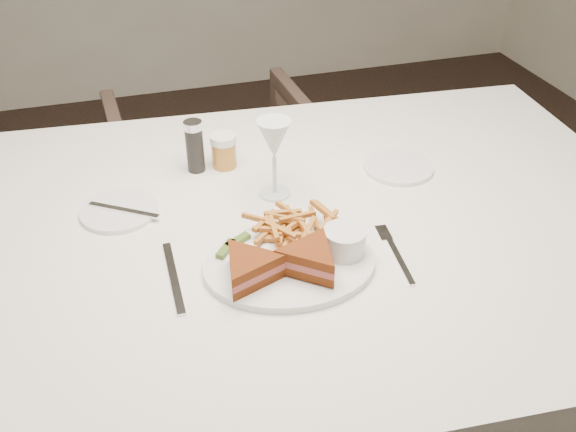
# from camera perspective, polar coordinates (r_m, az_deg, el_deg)

# --- Properties ---
(table) EXTENTS (1.70, 1.20, 0.75)m
(table) POSITION_cam_1_polar(r_m,az_deg,el_deg) (1.55, -0.54, -11.95)
(table) COLOR white
(table) RESTS_ON ground
(chair_far) EXTENTS (0.69, 0.65, 0.68)m
(chair_far) POSITION_cam_1_polar(r_m,az_deg,el_deg) (2.21, -6.06, 2.88)
(chair_far) COLOR #48362C
(chair_far) RESTS_ON ground
(table_setting) EXTENTS (0.79, 0.64, 0.18)m
(table_setting) POSITION_cam_1_polar(r_m,az_deg,el_deg) (1.24, -0.74, -0.57)
(table_setting) COLOR white
(table_setting) RESTS_ON table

